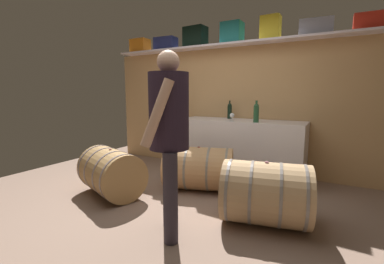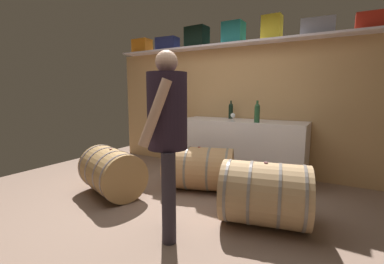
# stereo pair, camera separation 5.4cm
# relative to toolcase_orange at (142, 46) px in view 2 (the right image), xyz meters

# --- Properties ---
(ground_plane) EXTENTS (6.09, 7.32, 0.02)m
(ground_plane) POSITION_rel_toolcase_orange_xyz_m (1.92, -1.40, -2.28)
(ground_plane) COLOR #836959
(back_wall_panel) EXTENTS (4.89, 0.10, 2.11)m
(back_wall_panel) POSITION_rel_toolcase_orange_xyz_m (1.92, 0.15, -1.22)
(back_wall_panel) COLOR tan
(back_wall_panel) RESTS_ON ground
(high_shelf_board) EXTENTS (4.50, 0.40, 0.03)m
(high_shelf_board) POSITION_rel_toolcase_orange_xyz_m (1.92, 0.00, -0.15)
(high_shelf_board) COLOR silver
(high_shelf_board) RESTS_ON back_wall_panel
(toolcase_orange) EXTENTS (0.35, 0.24, 0.26)m
(toolcase_orange) POSITION_rel_toolcase_orange_xyz_m (0.00, 0.00, 0.00)
(toolcase_orange) COLOR orange
(toolcase_orange) RESTS_ON high_shelf_board
(toolcase_navy) EXTENTS (0.42, 0.27, 0.23)m
(toolcase_navy) POSITION_rel_toolcase_orange_xyz_m (0.62, 0.00, -0.01)
(toolcase_navy) COLOR navy
(toolcase_navy) RESTS_ON high_shelf_board
(toolcase_black) EXTENTS (0.40, 0.29, 0.35)m
(toolcase_black) POSITION_rel_toolcase_orange_xyz_m (1.25, 0.00, 0.04)
(toolcase_black) COLOR black
(toolcase_black) RESTS_ON high_shelf_board
(toolcase_teal) EXTENTS (0.34, 0.28, 0.34)m
(toolcase_teal) POSITION_rel_toolcase_orange_xyz_m (1.93, 0.00, 0.04)
(toolcase_teal) COLOR #1D7576
(toolcase_teal) RESTS_ON high_shelf_board
(toolcase_yellow) EXTENTS (0.29, 0.21, 0.36)m
(toolcase_yellow) POSITION_rel_toolcase_orange_xyz_m (2.55, 0.00, 0.05)
(toolcase_yellow) COLOR yellow
(toolcase_yellow) RESTS_ON high_shelf_board
(toolcase_grey) EXTENTS (0.45, 0.22, 0.23)m
(toolcase_grey) POSITION_rel_toolcase_orange_xyz_m (3.18, 0.00, -0.02)
(toolcase_grey) COLOR gray
(toolcase_grey) RESTS_ON high_shelf_board
(toolcase_red) EXTENTS (0.42, 0.21, 0.22)m
(toolcase_red) POSITION_rel_toolcase_orange_xyz_m (3.84, 0.00, -0.02)
(toolcase_red) COLOR red
(toolcase_red) RESTS_ON high_shelf_board
(work_cabinet) EXTENTS (1.98, 0.67, 0.92)m
(work_cabinet) POSITION_rel_toolcase_orange_xyz_m (2.19, -0.24, -1.81)
(work_cabinet) COLOR white
(work_cabinet) RESTS_ON ground
(wine_bottle_green) EXTENTS (0.08, 0.08, 0.32)m
(wine_bottle_green) POSITION_rel_toolcase_orange_xyz_m (2.49, -0.44, -1.21)
(wine_bottle_green) COLOR #295333
(wine_bottle_green) RESTS_ON work_cabinet
(wine_bottle_dark) EXTENTS (0.07, 0.07, 0.30)m
(wine_bottle_dark) POSITION_rel_toolcase_orange_xyz_m (1.94, -0.07, -1.22)
(wine_bottle_dark) COLOR black
(wine_bottle_dark) RESTS_ON work_cabinet
(wine_glass) EXTENTS (0.07, 0.07, 0.13)m
(wine_glass) POSITION_rel_toolcase_orange_xyz_m (2.13, -0.45, -1.27)
(wine_glass) COLOR white
(wine_glass) RESTS_ON work_cabinet
(wine_barrel_near) EXTENTS (1.02, 0.86, 0.62)m
(wine_barrel_near) POSITION_rel_toolcase_orange_xyz_m (0.98, -1.83, -1.96)
(wine_barrel_near) COLOR #9C7646
(wine_barrel_near) RESTS_ON ground
(wine_barrel_far) EXTENTS (0.97, 0.80, 0.66)m
(wine_barrel_far) POSITION_rel_toolcase_orange_xyz_m (2.94, -1.63, -1.95)
(wine_barrel_far) COLOR tan
(wine_barrel_far) RESTS_ON ground
(wine_barrel_flank) EXTENTS (1.06, 0.84, 0.61)m
(wine_barrel_flank) POSITION_rel_toolcase_orange_xyz_m (1.89, -1.09, -1.97)
(wine_barrel_flank) COLOR tan
(wine_barrel_flank) RESTS_ON ground
(winemaker_pouring) EXTENTS (0.52, 0.57, 1.71)m
(winemaker_pouring) POSITION_rel_toolcase_orange_xyz_m (2.19, -2.27, -1.22)
(winemaker_pouring) COLOR #2E2831
(winemaker_pouring) RESTS_ON ground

